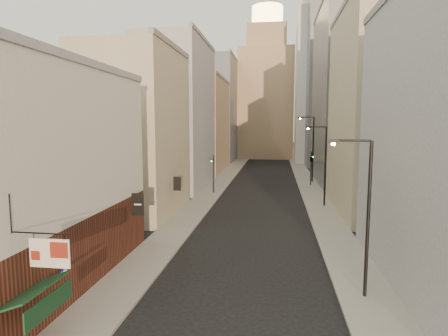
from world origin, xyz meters
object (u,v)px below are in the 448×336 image
streetlamp_far (312,145)px  traffic_light_left (213,166)px  clock_tower (266,91)px  streetlamp_near (364,210)px  streetlamp_mid (323,161)px  white_tower (314,80)px  traffic_light_right (311,159)px

streetlamp_far → traffic_light_left: 17.44m
streetlamp_far → clock_tower: bearing=80.7°
streetlamp_near → streetlamp_mid: 21.77m
white_tower → traffic_light_right: white_tower is taller
white_tower → traffic_light_right: (-3.21, -32.82, -14.71)m
streetlamp_mid → streetlamp_far: bearing=100.8°
clock_tower → white_tower: bearing=-51.8°
white_tower → streetlamp_far: size_ratio=4.15×
streetlamp_far → traffic_light_right: 3.83m
traffic_light_right → streetlamp_mid: bearing=86.3°
streetlamp_mid → traffic_light_right: bearing=101.8°
streetlamp_near → clock_tower: bearing=98.2°
streetlamp_near → streetlamp_far: (0.93, 38.80, 1.05)m
traffic_light_left → traffic_light_right: 15.10m
streetlamp_near → streetlamp_mid: (0.64, 21.76, 0.29)m
streetlamp_far → traffic_light_right: (-0.30, -3.36, -1.81)m
traffic_light_left → streetlamp_mid: bearing=172.5°
streetlamp_mid → traffic_light_right: (-0.01, 13.68, -1.05)m
traffic_light_left → traffic_light_right: bearing=-131.8°
clock_tower → traffic_light_right: 49.41m
traffic_light_left → streetlamp_far: bearing=-122.8°
white_tower → streetlamp_near: 69.77m
streetlamp_near → traffic_light_left: size_ratio=1.63×
clock_tower → streetlamp_mid: (7.80, -60.50, -12.69)m
clock_tower → traffic_light_left: clock_tower is taller
clock_tower → traffic_light_right: clock_tower is taller
clock_tower → streetlamp_far: clock_tower is taller
clock_tower → traffic_light_left: size_ratio=8.98×
traffic_light_left → traffic_light_right: (12.89, 7.86, 0.32)m
clock_tower → streetlamp_near: size_ratio=5.51×
clock_tower → streetlamp_mid: clock_tower is taller
streetlamp_near → streetlamp_far: size_ratio=0.82×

